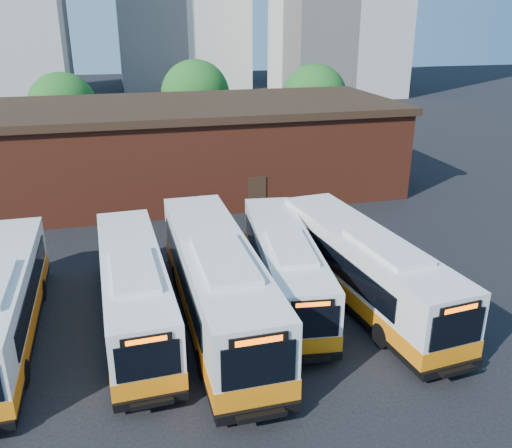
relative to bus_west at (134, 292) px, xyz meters
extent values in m
plane|color=black|center=(5.36, -1.76, -1.47)|extent=(220.00, 220.00, 0.00)
cube|color=orange|center=(-5.17, 0.03, -0.56)|extent=(2.65, 11.61, 0.67)
cube|color=black|center=(-5.17, 0.03, -1.04)|extent=(2.64, 11.60, 0.24)
cube|color=black|center=(-3.92, 0.43, 0.50)|extent=(0.16, 9.00, 1.01)
cylinder|color=black|center=(-4.01, -3.22, -0.99)|extent=(0.32, 0.96, 0.96)
cylinder|color=black|center=(-4.10, 3.12, -0.99)|extent=(0.32, 0.96, 0.96)
cube|color=silver|center=(0.00, 0.03, 0.22)|extent=(2.89, 11.49, 2.71)
cube|color=orange|center=(0.00, 0.03, -0.57)|extent=(2.94, 11.54, 0.66)
cube|color=black|center=(0.00, 0.03, -1.04)|extent=(2.93, 11.53, 0.24)
cube|color=black|center=(0.24, -5.69, 0.48)|extent=(2.06, 0.14, 1.28)
cube|color=black|center=(0.24, -5.70, 1.26)|extent=(1.62, 0.12, 0.30)
cube|color=#FF5905|center=(0.24, -5.73, 1.26)|extent=(1.28, 0.07, 0.17)
cube|color=black|center=(0.24, -5.74, -1.04)|extent=(2.42, 0.23, 0.30)
cube|color=black|center=(0.25, -5.96, -0.95)|extent=(1.39, 0.42, 0.06)
cube|color=black|center=(0.25, -6.13, -0.88)|extent=(1.38, 0.10, 0.17)
cube|color=black|center=(-1.25, 0.36, 0.48)|extent=(0.42, 8.88, 1.00)
cube|color=black|center=(1.22, 0.47, 0.48)|extent=(0.42, 8.88, 1.00)
cube|color=silver|center=(0.06, -1.39, 1.66)|extent=(1.81, 4.05, 0.21)
cylinder|color=black|center=(-0.96, -3.24, -1.00)|extent=(0.34, 0.96, 0.95)
cylinder|color=black|center=(1.23, -3.15, -1.00)|extent=(0.34, 0.96, 0.95)
cylinder|color=black|center=(-1.22, 3.03, -1.00)|extent=(0.34, 0.96, 0.95)
cylinder|color=black|center=(0.97, 3.12, -1.00)|extent=(0.34, 0.96, 0.95)
cube|color=silver|center=(3.36, -0.60, 0.46)|extent=(2.98, 13.06, 3.09)
cube|color=orange|center=(3.36, -0.60, -0.44)|extent=(3.04, 13.12, 0.76)
cube|color=black|center=(3.36, -0.60, -0.98)|extent=(3.02, 13.11, 0.27)
cube|color=black|center=(3.47, -7.14, 0.75)|extent=(2.35, 0.10, 1.46)
cube|color=black|center=(3.47, -7.15, 1.65)|extent=(1.85, 0.10, 0.35)
cube|color=#FF5905|center=(3.47, -7.19, 1.65)|extent=(1.46, 0.05, 0.20)
cube|color=black|center=(3.47, -7.20, -0.98)|extent=(2.77, 0.20, 0.35)
cube|color=black|center=(3.47, -7.45, -0.87)|extent=(1.58, 0.44, 0.07)
cube|color=black|center=(3.48, -7.65, -0.80)|extent=(1.57, 0.07, 0.20)
cube|color=black|center=(1.94, -0.18, 0.75)|extent=(0.22, 10.15, 1.14)
cube|color=black|center=(4.76, -0.14, 0.75)|extent=(0.22, 10.15, 1.14)
cube|color=silver|center=(3.39, -2.22, 2.11)|extent=(1.96, 4.59, 0.24)
cylinder|color=black|center=(2.17, -4.30, -0.93)|extent=(0.37, 1.09, 1.08)
cylinder|color=black|center=(4.68, -4.26, -0.93)|extent=(0.37, 1.09, 1.08)
cylinder|color=black|center=(2.05, 2.86, -0.93)|extent=(0.37, 1.09, 1.08)
cylinder|color=black|center=(4.56, 2.90, -0.93)|extent=(0.37, 1.09, 1.08)
cube|color=silver|center=(6.73, 0.82, 0.16)|extent=(3.63, 11.24, 2.62)
cube|color=orange|center=(6.73, 0.82, -0.60)|extent=(3.68, 11.29, 0.64)
cube|color=black|center=(6.73, 0.82, -1.06)|extent=(3.67, 11.28, 0.23)
cube|color=black|center=(6.07, -4.69, 0.42)|extent=(1.99, 0.29, 1.24)
cube|color=black|center=(6.07, -4.70, 1.18)|extent=(1.56, 0.24, 0.29)
cube|color=#FF5905|center=(6.07, -4.73, 1.18)|extent=(1.24, 0.16, 0.17)
cube|color=black|center=(6.06, -4.75, -1.06)|extent=(2.34, 0.40, 0.29)
cube|color=black|center=(6.04, -4.96, -0.96)|extent=(1.37, 0.50, 0.06)
cube|color=black|center=(6.02, -5.12, -0.90)|extent=(1.33, 0.19, 0.17)
cube|color=black|center=(5.58, 1.32, 0.42)|extent=(1.06, 8.56, 0.97)
cube|color=black|center=(7.96, 1.04, 0.42)|extent=(1.06, 8.56, 0.97)
cube|color=silver|center=(6.56, -0.56, 1.57)|extent=(2.04, 4.02, 0.20)
cylinder|color=black|center=(5.30, -2.17, -1.01)|extent=(0.40, 0.95, 0.92)
cylinder|color=black|center=(7.41, -2.42, -1.01)|extent=(0.40, 0.95, 0.92)
cylinder|color=black|center=(6.02, 3.86, -1.01)|extent=(0.40, 0.95, 0.92)
cylinder|color=black|center=(8.13, 3.61, -1.01)|extent=(0.40, 0.95, 0.92)
cube|color=silver|center=(10.01, -0.58, 0.31)|extent=(3.85, 12.25, 2.86)
cube|color=orange|center=(10.01, -0.58, -0.52)|extent=(3.90, 12.30, 0.70)
cube|color=black|center=(10.01, -0.58, -1.02)|extent=(3.89, 12.29, 0.25)
cube|color=black|center=(10.66, -6.60, 0.59)|extent=(2.17, 0.30, 1.35)
cube|color=black|center=(10.67, -6.61, 1.42)|extent=(1.70, 0.24, 0.32)
cube|color=#FF5905|center=(10.67, -6.64, 1.42)|extent=(1.35, 0.17, 0.18)
cube|color=black|center=(10.67, -6.66, -1.02)|extent=(2.56, 0.42, 0.32)
cube|color=black|center=(10.70, -6.89, -0.92)|extent=(1.49, 0.54, 0.06)
cube|color=black|center=(10.72, -7.07, -0.85)|extent=(1.45, 0.20, 0.18)
cube|color=black|center=(8.67, -0.32, 0.59)|extent=(1.07, 9.34, 1.05)
cube|color=black|center=(11.26, -0.04, 0.59)|extent=(1.07, 9.34, 1.05)
cube|color=silver|center=(10.17, -2.08, 1.84)|extent=(2.19, 4.38, 0.22)
cylinder|color=black|center=(9.23, -4.10, -0.97)|extent=(0.43, 1.03, 1.00)
cylinder|color=black|center=(11.53, -3.85, -0.97)|extent=(0.43, 1.03, 1.00)
cylinder|color=black|center=(8.51, 2.48, -0.97)|extent=(0.43, 1.03, 1.00)
cylinder|color=black|center=(10.81, 2.74, -0.97)|extent=(0.43, 1.03, 1.00)
imported|color=#131C37|center=(7.47, -3.28, -0.54)|extent=(0.67, 0.80, 1.86)
cube|color=maroon|center=(5.36, 18.24, 1.53)|extent=(28.00, 12.00, 6.00)
cube|color=black|center=(5.36, 18.24, 4.68)|extent=(28.60, 12.60, 0.50)
cube|color=black|center=(8.36, 12.21, -0.27)|extent=(1.20, 0.08, 2.40)
cylinder|color=#382314|center=(-4.64, 30.24, -0.12)|extent=(0.36, 0.36, 2.70)
sphere|color=#18551B|center=(-4.64, 30.24, 3.18)|extent=(6.00, 6.00, 6.00)
cylinder|color=#382314|center=(7.36, 32.24, 0.01)|extent=(0.36, 0.36, 2.95)
sphere|color=#18551B|center=(7.36, 32.24, 3.61)|extent=(6.56, 6.56, 6.56)
cylinder|color=#382314|center=(18.36, 29.24, -0.07)|extent=(0.36, 0.36, 2.81)
sphere|color=#18551B|center=(18.36, 29.24, 3.37)|extent=(6.24, 6.24, 6.24)
camera|label=1|loc=(0.01, -20.45, 10.66)|focal=38.00mm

